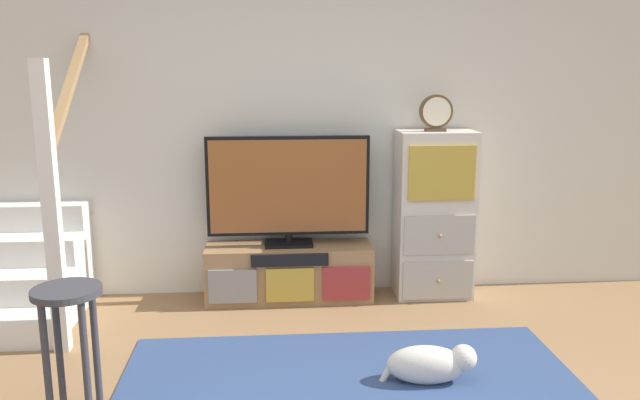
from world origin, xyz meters
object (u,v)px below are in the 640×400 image
at_px(side_cabinet, 434,215).
at_px(desk_clock, 436,113).
at_px(media_console, 289,273).
at_px(bar_stool_near, 69,321).
at_px(television, 288,188).
at_px(dog, 431,364).

distance_m(side_cabinet, desk_clock, 0.78).
distance_m(media_console, bar_stool_near, 1.98).
bearing_deg(media_console, side_cabinet, 0.53).
bearing_deg(television, media_console, -90.00).
relative_size(desk_clock, bar_stool_near, 0.39).
height_order(side_cabinet, desk_clock, desk_clock).
bearing_deg(media_console, bar_stool_near, -125.78).
bearing_deg(television, dog, -62.05).
distance_m(side_cabinet, dog, 1.54).
height_order(bar_stool_near, dog, bar_stool_near).
relative_size(media_console, dog, 2.32).
xyz_separation_m(television, side_cabinet, (1.11, -0.01, -0.22)).
height_order(television, dog, television).
bearing_deg(side_cabinet, television, 179.30).
xyz_separation_m(television, bar_stool_near, (-1.14, -1.61, -0.35)).
xyz_separation_m(bar_stool_near, dog, (1.90, 0.19, -0.40)).
relative_size(television, bar_stool_near, 1.77).
height_order(side_cabinet, dog, side_cabinet).
bearing_deg(media_console, television, 90.00).
height_order(media_console, dog, media_console).
xyz_separation_m(media_console, bar_stool_near, (-1.14, -1.59, 0.30)).
bearing_deg(media_console, dog, -61.64).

